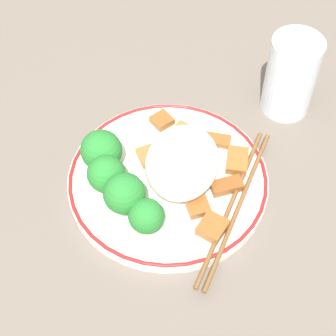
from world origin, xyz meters
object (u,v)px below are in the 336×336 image
at_px(plate, 168,180).
at_px(broccoli_back_left, 102,149).
at_px(broccoli_mid_left, 146,216).
at_px(broccoli_back_right, 124,194).
at_px(broccoli_back_center, 106,174).
at_px(chopsticks, 235,205).
at_px(drinking_glass, 291,76).

bearing_deg(plate, broccoli_back_left, -92.28).
bearing_deg(broccoli_mid_left, broccoli_back_right, -122.22).
bearing_deg(broccoli_back_left, broccoli_back_center, 23.69).
distance_m(broccoli_mid_left, chopsticks, 0.11).
height_order(broccoli_back_center, drinking_glass, drinking_glass).
relative_size(broccoli_back_center, broccoli_mid_left, 1.16).
relative_size(plate, broccoli_mid_left, 5.33).
bearing_deg(broccoli_back_center, plate, 116.21).
xyz_separation_m(broccoli_back_center, drinking_glass, (-0.20, 0.20, 0.01)).
xyz_separation_m(plate, chopsticks, (0.02, 0.09, 0.01)).
bearing_deg(broccoli_back_center, broccoli_back_right, 50.84).
bearing_deg(broccoli_back_left, broccoli_mid_left, 43.61).
bearing_deg(broccoli_mid_left, drinking_glass, 150.71).
bearing_deg(broccoli_back_right, broccoli_back_center, -129.16).
bearing_deg(chopsticks, broccoli_back_left, -99.01).
relative_size(broccoli_back_left, broccoli_mid_left, 1.21).
distance_m(plate, broccoli_back_center, 0.08).
distance_m(broccoli_back_left, chopsticks, 0.18).
distance_m(broccoli_back_center, chopsticks, 0.16).
bearing_deg(plate, broccoli_back_right, -34.06).
distance_m(broccoli_back_center, broccoli_back_right, 0.04).
height_order(plate, broccoli_back_left, broccoli_back_left).
relative_size(plate, drinking_glass, 2.18).
relative_size(plate, broccoli_back_left, 4.41).
relative_size(broccoli_mid_left, chopsticks, 0.20).
relative_size(plate, broccoli_back_center, 4.60).
height_order(broccoli_back_right, broccoli_mid_left, broccoli_back_right).
xyz_separation_m(broccoli_back_right, drinking_glass, (-0.23, 0.17, 0.01)).
distance_m(chopsticks, drinking_glass, 0.20).
xyz_separation_m(broccoli_back_center, broccoli_mid_left, (0.04, 0.06, -0.00)).
relative_size(broccoli_mid_left, drinking_glass, 0.41).
distance_m(plate, broccoli_mid_left, 0.08).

